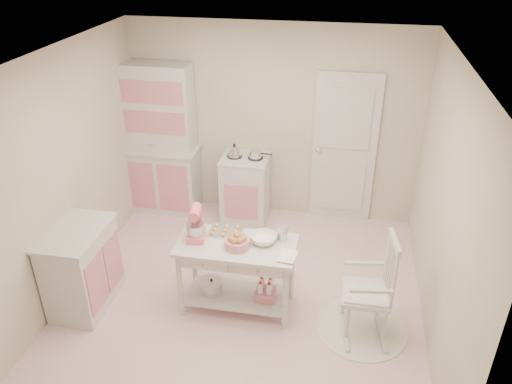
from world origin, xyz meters
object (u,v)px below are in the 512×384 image
base_cabinet (82,268)px  work_table (237,276)px  bread_basket (237,243)px  hutch (158,141)px  stand_mixer (195,224)px  rocking_chair (367,286)px  stove (245,188)px

base_cabinet → work_table: 1.62m
bread_basket → hutch: bearing=128.4°
bread_basket → stand_mixer: bearing=171.0°
rocking_chair → stand_mixer: stand_mixer is taller
hutch → work_table: size_ratio=1.73×
stove → bread_basket: bearing=-80.6°
stand_mixer → bread_basket: size_ratio=1.36×
stove → base_cabinet: same height
stove → base_cabinet: (-1.31, -2.05, 0.00)m
stand_mixer → bread_basket: bearing=-17.8°
stand_mixer → hutch: bearing=111.5°
hutch → bread_basket: size_ratio=8.32×
rocking_chair → work_table: 1.32m
hutch → stand_mixer: 2.12m
rocking_chair → stand_mixer: size_ratio=3.24×
hutch → rocking_chair: (2.79, -1.95, -0.49)m
stove → rocking_chair: bearing=-50.0°
work_table → bread_basket: (0.02, -0.05, 0.45)m
stove → base_cabinet: bearing=-122.6°
stove → bread_basket: (0.30, -1.85, 0.39)m
base_cabinet → rocking_chair: (2.90, 0.15, 0.09)m
stove → base_cabinet: 2.43m
work_table → stand_mixer: stand_mixer is taller
hutch → stove: size_ratio=2.26×
work_table → bread_basket: size_ratio=4.80×
stove → rocking_chair: (1.59, -1.90, 0.09)m
base_cabinet → bread_basket: 1.67m
work_table → stand_mixer: 0.71m
hutch → stove: (1.20, -0.05, -0.58)m
stove → stand_mixer: stand_mixer is taller
stove → stand_mixer: (-0.14, -1.78, 0.51)m
rocking_chair → bread_basket: (-1.29, 0.05, 0.30)m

